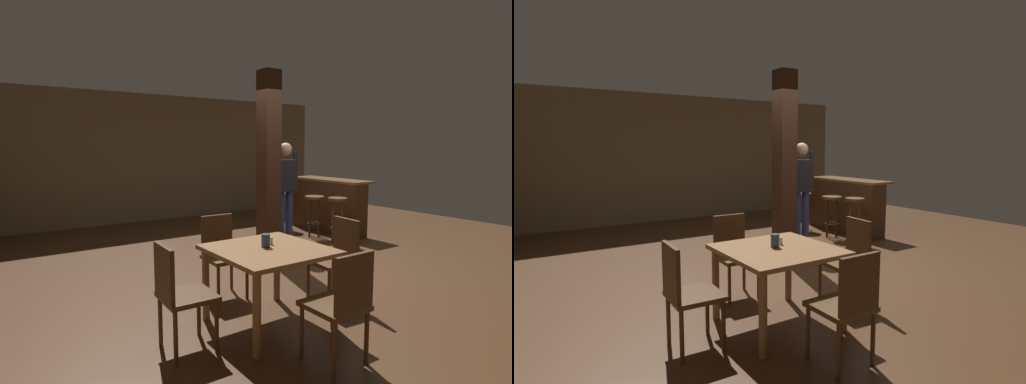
% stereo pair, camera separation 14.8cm
% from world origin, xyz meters
% --- Properties ---
extents(ground_plane, '(10.80, 10.80, 0.00)m').
position_xyz_m(ground_plane, '(0.00, 0.00, 0.00)').
color(ground_plane, '#4C301C').
extents(wall_back, '(8.00, 0.10, 2.80)m').
position_xyz_m(wall_back, '(0.00, 4.50, 1.40)').
color(wall_back, '#756047').
rests_on(wall_back, ground_plane).
extents(pillar, '(0.28, 0.28, 2.80)m').
position_xyz_m(pillar, '(-0.00, 0.74, 1.40)').
color(pillar, '#382114').
rests_on(pillar, ground_plane).
extents(dining_table, '(1.00, 1.00, 0.74)m').
position_xyz_m(dining_table, '(-1.49, -1.28, 0.62)').
color(dining_table, brown).
rests_on(dining_table, ground_plane).
extents(chair_west, '(0.44, 0.44, 0.89)m').
position_xyz_m(chair_west, '(-2.38, -1.27, 0.51)').
color(chair_west, '#4C3319').
rests_on(chair_west, ground_plane).
extents(chair_east, '(0.46, 0.46, 0.89)m').
position_xyz_m(chair_east, '(-0.55, -1.26, 0.51)').
color(chair_east, '#4C3319').
rests_on(chair_east, ground_plane).
extents(chair_north, '(0.43, 0.43, 0.89)m').
position_xyz_m(chair_north, '(-1.48, -0.40, 0.51)').
color(chair_north, '#4C3319').
rests_on(chair_north, ground_plane).
extents(chair_south, '(0.42, 0.42, 0.89)m').
position_xyz_m(chair_south, '(-1.45, -2.17, 0.51)').
color(chair_south, '#4C3319').
rests_on(chair_south, ground_plane).
extents(napkin_cup, '(0.08, 0.08, 0.12)m').
position_xyz_m(napkin_cup, '(-1.49, -1.23, 0.80)').
color(napkin_cup, '#33475B').
rests_on(napkin_cup, dining_table).
extents(salt_shaker, '(0.03, 0.03, 0.07)m').
position_xyz_m(salt_shaker, '(-1.39, -1.19, 0.77)').
color(salt_shaker, silver).
rests_on(salt_shaker, dining_table).
extents(standing_person, '(0.47, 0.22, 1.72)m').
position_xyz_m(standing_person, '(0.37, 0.79, 1.00)').
color(standing_person, black).
rests_on(standing_person, ground_plane).
extents(bar_counter, '(0.56, 1.75, 1.03)m').
position_xyz_m(bar_counter, '(1.92, 1.42, 0.52)').
color(bar_counter, brown).
rests_on(bar_counter, ground_plane).
extents(bar_stool_near, '(0.33, 0.33, 0.79)m').
position_xyz_m(bar_stool_near, '(1.38, 0.62, 0.58)').
color(bar_stool_near, '#4C3319').
rests_on(bar_stool_near, ground_plane).
extents(bar_stool_mid, '(0.36, 0.36, 0.75)m').
position_xyz_m(bar_stool_mid, '(1.37, 1.18, 0.57)').
color(bar_stool_mid, '#4C3319').
rests_on(bar_stool_mid, ground_plane).
extents(bar_stool_far, '(0.38, 0.38, 0.73)m').
position_xyz_m(bar_stool_far, '(1.33, 2.03, 0.56)').
color(bar_stool_far, '#4C3319').
rests_on(bar_stool_far, ground_plane).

